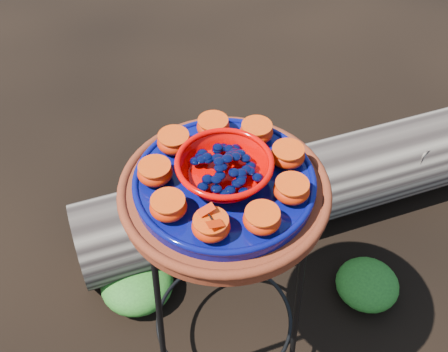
{
  "coord_description": "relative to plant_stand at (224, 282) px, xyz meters",
  "views": [
    {
      "loc": [
        -0.11,
        -0.83,
        1.66
      ],
      "look_at": [
        -0.0,
        0.0,
        0.77
      ],
      "focal_mm": 45.0,
      "sensor_mm": 36.0,
      "label": 1
    }
  ],
  "objects": [
    {
      "name": "orange_half_5",
      "position": [
        -0.01,
        0.15,
        0.44
      ],
      "size": [
        0.08,
        0.08,
        0.04
      ],
      "primitive_type": "ellipsoid",
      "color": "#A93106",
      "rests_on": "cobalt_plate"
    },
    {
      "name": "orange_half_0",
      "position": [
        -0.05,
        -0.14,
        0.44
      ],
      "size": [
        0.08,
        0.08,
        0.04
      ],
      "primitive_type": "ellipsoid",
      "color": "#A93106",
      "rests_on": "cobalt_plate"
    },
    {
      "name": "butterfly",
      "position": [
        -0.05,
        -0.14,
        0.46
      ],
      "size": [
        0.08,
        0.07,
        0.01
      ],
      "primitive_type": null,
      "rotation": [
        0.0,
        0.0,
        0.33
      ],
      "color": "#BB2003",
      "rests_on": "orange_half_0"
    },
    {
      "name": "orange_half_7",
      "position": [
        -0.15,
        0.02,
        0.44
      ],
      "size": [
        0.08,
        0.08,
        0.04
      ],
      "primitive_type": "ellipsoid",
      "color": "#A93106",
      "rests_on": "cobalt_plate"
    },
    {
      "name": "orange_half_8",
      "position": [
        -0.13,
        -0.08,
        0.44
      ],
      "size": [
        0.08,
        0.08,
        0.04
      ],
      "primitive_type": "ellipsoid",
      "color": "#A93106",
      "rests_on": "cobalt_plate"
    },
    {
      "name": "driftwood_log",
      "position": [
        0.32,
        0.49,
        -0.2
      ],
      "size": [
        1.62,
        0.73,
        0.29
      ],
      "primitive_type": null,
      "rotation": [
        0.0,
        0.0,
        0.21
      ],
      "color": "black",
      "rests_on": "ground"
    },
    {
      "name": "orange_half_1",
      "position": [
        0.06,
        -0.14,
        0.44
      ],
      "size": [
        0.08,
        0.08,
        0.04
      ],
      "primitive_type": "ellipsoid",
      "color": "#A93106",
      "rests_on": "cobalt_plate"
    },
    {
      "name": "foliage_left",
      "position": [
        -0.26,
        0.22,
        -0.29
      ],
      "size": [
        0.24,
        0.24,
        0.12
      ],
      "primitive_type": "ellipsoid",
      "color": "#1F4817",
      "rests_on": "ground"
    },
    {
      "name": "cobalt_plate",
      "position": [
        0.0,
        0.0,
        0.4
      ],
      "size": [
        0.4,
        0.4,
        0.03
      ],
      "primitive_type": "cylinder",
      "color": "#050B3B",
      "rests_on": "terracotta_saucer"
    },
    {
      "name": "foliage_right",
      "position": [
        0.5,
        0.12,
        -0.3
      ],
      "size": [
        0.21,
        0.21,
        0.11
      ],
      "primitive_type": "ellipsoid",
      "color": "#1F4817",
      "rests_on": "ground"
    },
    {
      "name": "glass_gems",
      "position": [
        0.0,
        0.0,
        0.48
      ],
      "size": [
        0.16,
        0.16,
        0.03
      ],
      "primitive_type": null,
      "color": "black",
      "rests_on": "red_bowl"
    },
    {
      "name": "plant_stand",
      "position": [
        0.0,
        0.0,
        0.0
      ],
      "size": [
        0.44,
        0.44,
        0.7
      ],
      "primitive_type": null,
      "color": "black",
      "rests_on": "ground"
    },
    {
      "name": "orange_half_4",
      "position": [
        0.09,
        0.12,
        0.44
      ],
      "size": [
        0.08,
        0.08,
        0.04
      ],
      "primitive_type": "ellipsoid",
      "color": "#A93106",
      "rests_on": "cobalt_plate"
    },
    {
      "name": "orange_half_6",
      "position": [
        -0.1,
        0.11,
        0.44
      ],
      "size": [
        0.08,
        0.08,
        0.04
      ],
      "primitive_type": "ellipsoid",
      "color": "#A93106",
      "rests_on": "cobalt_plate"
    },
    {
      "name": "foliage_back",
      "position": [
        -0.12,
        0.53,
        -0.26
      ],
      "size": [
        0.35,
        0.35,
        0.18
      ],
      "primitive_type": "ellipsoid",
      "color": "#1F4817",
      "rests_on": "ground"
    },
    {
      "name": "red_bowl",
      "position": [
        0.0,
        0.0,
        0.44
      ],
      "size": [
        0.2,
        0.2,
        0.06
      ],
      "primitive_type": null,
      "color": "#D00200",
      "rests_on": "cobalt_plate"
    },
    {
      "name": "orange_half_2",
      "position": [
        0.13,
        -0.07,
        0.44
      ],
      "size": [
        0.08,
        0.08,
        0.04
      ],
      "primitive_type": "ellipsoid",
      "color": "#A93106",
      "rests_on": "cobalt_plate"
    },
    {
      "name": "terracotta_saucer",
      "position": [
        0.0,
        0.0,
        0.37
      ],
      "size": [
        0.47,
        0.47,
        0.04
      ],
      "primitive_type": "cylinder",
      "color": "#561F09",
      "rests_on": "plant_stand"
    },
    {
      "name": "orange_half_3",
      "position": [
        0.15,
        0.03,
        0.44
      ],
      "size": [
        0.08,
        0.08,
        0.04
      ],
      "primitive_type": "ellipsoid",
      "color": "#A93106",
      "rests_on": "cobalt_plate"
    },
    {
      "name": "ground",
      "position": [
        0.0,
        0.0,
        -0.35
      ],
      "size": [
        60.0,
        60.0,
        0.0
      ],
      "primitive_type": "plane",
      "color": "black"
    }
  ]
}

